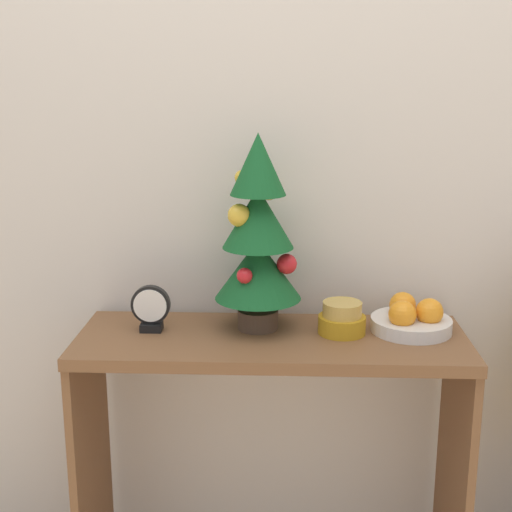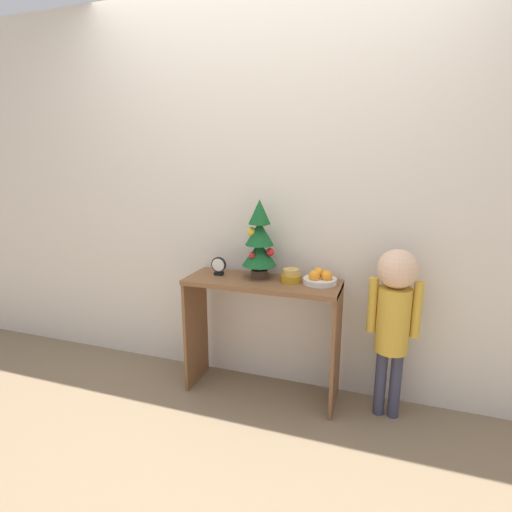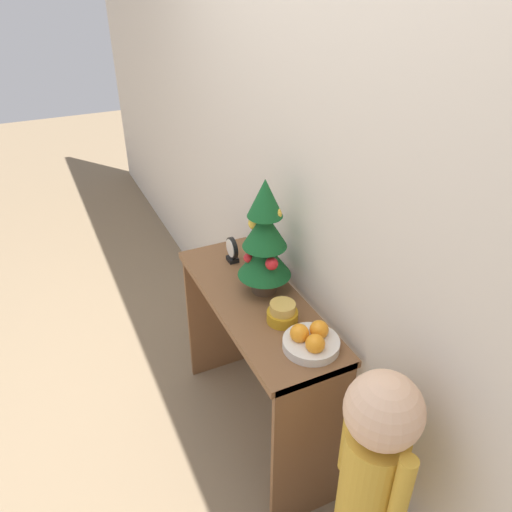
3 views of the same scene
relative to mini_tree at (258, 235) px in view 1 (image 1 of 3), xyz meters
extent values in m
cube|color=beige|center=(0.04, 0.16, 0.24)|extent=(7.00, 0.05, 2.50)
cube|color=brown|center=(0.04, -0.05, -0.26)|extent=(0.96, 0.34, 0.03)
cube|color=brown|center=(-0.43, -0.05, -0.63)|extent=(0.02, 0.32, 0.77)
cube|color=brown|center=(0.51, -0.05, -0.63)|extent=(0.02, 0.32, 0.77)
cylinder|color=#4C3828|center=(0.00, 0.00, -0.22)|extent=(0.10, 0.10, 0.05)
cylinder|color=brown|center=(0.00, 0.00, -0.17)|extent=(0.02, 0.02, 0.04)
cone|color=#145123|center=(0.00, 0.00, -0.09)|extent=(0.22, 0.22, 0.15)
cone|color=#145123|center=(0.00, 0.00, 0.04)|extent=(0.18, 0.18, 0.15)
cone|color=#145123|center=(0.00, 0.00, 0.17)|extent=(0.14, 0.14, 0.15)
sphere|color=red|center=(0.07, 0.00, -0.07)|extent=(0.05, 0.05, 0.05)
sphere|color=gold|center=(-0.05, -0.02, 0.05)|extent=(0.06, 0.06, 0.06)
sphere|color=gold|center=(0.02, 0.03, 0.11)|extent=(0.06, 0.06, 0.06)
sphere|color=red|center=(-0.03, -0.06, -0.09)|extent=(0.04, 0.04, 0.04)
sphere|color=gold|center=(-0.04, 0.02, 0.14)|extent=(0.04, 0.04, 0.04)
cylinder|color=silver|center=(0.38, 0.00, -0.22)|extent=(0.20, 0.20, 0.03)
sphere|color=orange|center=(0.42, -0.02, -0.19)|extent=(0.07, 0.07, 0.07)
sphere|color=orange|center=(0.37, 0.04, -0.19)|extent=(0.07, 0.07, 0.07)
sphere|color=orange|center=(0.35, -0.04, -0.19)|extent=(0.07, 0.07, 0.07)
cylinder|color=#B78419|center=(0.21, -0.03, -0.22)|extent=(0.12, 0.12, 0.04)
cylinder|color=gold|center=(0.21, -0.03, -0.18)|extent=(0.10, 0.10, 0.04)
cube|color=black|center=(-0.27, -0.03, -0.23)|extent=(0.05, 0.04, 0.02)
cylinder|color=black|center=(-0.27, -0.03, -0.17)|extent=(0.10, 0.02, 0.10)
cylinder|color=white|center=(-0.27, -0.04, -0.17)|extent=(0.08, 0.00, 0.08)
camera|label=1|loc=(0.06, -1.70, 0.38)|focal=50.00mm
camera|label=2|loc=(0.76, -2.29, 0.48)|focal=28.00mm
camera|label=3|loc=(1.50, -0.74, 0.94)|focal=35.00mm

